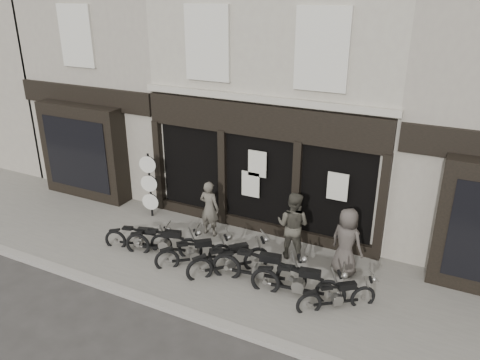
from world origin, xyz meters
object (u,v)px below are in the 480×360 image
at_px(motorcycle_2, 195,255).
at_px(motorcycle_6, 337,299).
at_px(motorcycle_4, 259,270).
at_px(man_centre, 293,225).
at_px(motorcycle_0, 139,240).
at_px(motorcycle_3, 230,262).
at_px(motorcycle_1, 165,245).
at_px(man_right, 347,242).
at_px(man_left, 209,208).
at_px(motorcycle_5, 299,285).
at_px(advert_sign_post, 150,188).

xyz_separation_m(motorcycle_2, motorcycle_6, (3.78, -0.09, -0.03)).
bearing_deg(motorcycle_4, man_centre, 69.83).
bearing_deg(man_centre, motorcycle_4, 81.65).
bearing_deg(motorcycle_4, motorcycle_6, -13.16).
xyz_separation_m(motorcycle_0, motorcycle_3, (2.77, 0.08, 0.05)).
height_order(motorcycle_1, motorcycle_3, motorcycle_3).
relative_size(motorcycle_1, man_centre, 1.12).
bearing_deg(motorcycle_3, motorcycle_6, -49.48).
xyz_separation_m(motorcycle_4, man_right, (1.73, 1.34, 0.55)).
xyz_separation_m(motorcycle_3, motorcycle_6, (2.81, -0.16, -0.06)).
height_order(motorcycle_3, motorcycle_4, motorcycle_4).
height_order(man_left, man_centre, man_centre).
bearing_deg(motorcycle_0, man_left, 33.54).
xyz_separation_m(motorcycle_3, motorcycle_5, (1.89, -0.16, 0.01)).
bearing_deg(motorcycle_0, motorcycle_1, -12.45).
xyz_separation_m(motorcycle_0, man_left, (1.31, 1.60, 0.58)).
relative_size(motorcycle_0, motorcycle_2, 1.10).
relative_size(motorcycle_5, motorcycle_6, 1.40).
bearing_deg(motorcycle_1, motorcycle_6, -18.83).
distance_m(motorcycle_0, motorcycle_5, 4.66).
xyz_separation_m(motorcycle_1, motorcycle_2, (0.99, -0.06, -0.02)).
xyz_separation_m(motorcycle_5, man_left, (-3.34, 1.68, 0.52)).
xyz_separation_m(motorcycle_1, motorcycle_4, (2.80, -0.03, 0.04)).
height_order(motorcycle_2, motorcycle_3, motorcycle_3).
relative_size(motorcycle_6, advert_sign_post, 0.73).
distance_m(motorcycle_1, motorcycle_6, 4.77).
bearing_deg(motorcycle_6, motorcycle_5, 141.78).
distance_m(motorcycle_1, motorcycle_3, 1.96).
bearing_deg(motorcycle_1, man_right, -0.88).
relative_size(motorcycle_4, motorcycle_5, 1.06).
xyz_separation_m(motorcycle_4, advert_sign_post, (-4.52, 1.75, 0.61)).
relative_size(man_right, advert_sign_post, 0.80).
bearing_deg(man_right, motorcycle_3, 45.67).
bearing_deg(man_left, motorcycle_6, 159.74).
height_order(motorcycle_2, man_right, man_right).
relative_size(motorcycle_0, man_centre, 1.02).
distance_m(motorcycle_3, man_right, 2.94).
height_order(motorcycle_4, man_left, man_left).
bearing_deg(motorcycle_2, man_left, 68.12).
height_order(man_centre, man_right, man_centre).
distance_m(motorcycle_4, man_right, 2.26).
bearing_deg(man_right, man_centre, 13.66).
distance_m(motorcycle_1, man_left, 1.70).
height_order(motorcycle_5, man_centre, man_centre).
distance_m(motorcycle_1, motorcycle_5, 3.85).
xyz_separation_m(motorcycle_1, advert_sign_post, (-1.72, 1.72, 0.66)).
bearing_deg(man_left, motorcycle_2, 108.05).
xyz_separation_m(motorcycle_0, motorcycle_6, (5.57, -0.08, -0.01)).
height_order(man_centre, advert_sign_post, advert_sign_post).
bearing_deg(man_left, motorcycle_5, 154.60).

